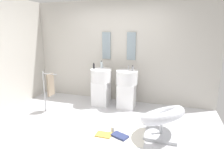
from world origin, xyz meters
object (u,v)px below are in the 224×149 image
at_px(pedestal_sink_left, 101,85).
at_px(pedestal_sink_right, 127,87).
at_px(soap_bottle_clear, 101,65).
at_px(magazine_ochre, 104,135).
at_px(soap_bottle_black, 94,66).
at_px(towel_rack, 50,86).
at_px(magazine_navy, 120,136).
at_px(soap_bottle_grey, 133,69).
at_px(coffee_mug, 113,129).
at_px(lounge_chair, 162,118).

relative_size(pedestal_sink_left, pedestal_sink_right, 1.00).
bearing_deg(pedestal_sink_right, soap_bottle_clear, 168.39).
distance_m(pedestal_sink_right, magazine_ochre, 1.48).
xyz_separation_m(magazine_ochre, soap_bottle_black, (-0.77, 1.41, 0.96)).
relative_size(towel_rack, magazine_navy, 3.27).
relative_size(pedestal_sink_left, soap_bottle_grey, 7.75).
bearing_deg(soap_bottle_grey, coffee_mug, -94.30).
bearing_deg(magazine_ochre, pedestal_sink_right, 85.03).
relative_size(pedestal_sink_right, towel_rack, 1.07).
bearing_deg(soap_bottle_black, soap_bottle_grey, -0.51).
relative_size(pedestal_sink_right, soap_bottle_grey, 7.75).
bearing_deg(pedestal_sink_left, towel_rack, -140.97).
xyz_separation_m(pedestal_sink_left, towel_rack, (-0.95, -0.77, 0.11)).
relative_size(pedestal_sink_right, magazine_navy, 3.50).
xyz_separation_m(towel_rack, coffee_mug, (1.65, -0.46, -0.56)).
bearing_deg(pedestal_sink_left, lounge_chair, -35.09).
distance_m(pedestal_sink_right, soap_bottle_clear, 0.86).
height_order(soap_bottle_black, soap_bottle_clear, soap_bottle_clear).
xyz_separation_m(pedestal_sink_left, soap_bottle_black, (-0.20, 0.02, 0.47)).
height_order(soap_bottle_black, soap_bottle_grey, soap_bottle_black).
distance_m(pedestal_sink_right, soap_bottle_grey, 0.48).
bearing_deg(soap_bottle_grey, pedestal_sink_left, -179.29).
bearing_deg(pedestal_sink_right, magazine_ochre, -93.48).
xyz_separation_m(pedestal_sink_right, lounge_chair, (0.89, -1.09, -0.17)).
distance_m(pedestal_sink_right, lounge_chair, 1.42).
bearing_deg(soap_bottle_grey, magazine_ochre, -98.71).
relative_size(towel_rack, soap_bottle_grey, 7.23).
xyz_separation_m(pedestal_sink_left, soap_bottle_grey, (0.79, 0.01, 0.46)).
height_order(pedestal_sink_right, magazine_navy, pedestal_sink_right).
bearing_deg(soap_bottle_clear, towel_rack, -134.95).
relative_size(pedestal_sink_right, lounge_chair, 0.95).
relative_size(towel_rack, soap_bottle_black, 6.67).
xyz_separation_m(towel_rack, soap_bottle_grey, (1.74, 0.78, 0.35)).
distance_m(pedestal_sink_right, coffee_mug, 1.32).
distance_m(towel_rack, soap_bottle_black, 1.15).
distance_m(coffee_mug, soap_bottle_black, 1.79).
bearing_deg(lounge_chair, pedestal_sink_right, 129.30).
height_order(pedestal_sink_left, towel_rack, pedestal_sink_left).
relative_size(pedestal_sink_left, lounge_chair, 0.95).
bearing_deg(lounge_chair, pedestal_sink_left, 144.91).
relative_size(pedestal_sink_right, soap_bottle_clear, 5.55).
relative_size(magazine_navy, soap_bottle_grey, 2.21).
relative_size(lounge_chair, coffee_mug, 9.72).
distance_m(pedestal_sink_left, towel_rack, 1.23).
bearing_deg(pedestal_sink_left, magazine_navy, -57.48).
relative_size(magazine_ochre, coffee_mug, 2.56).
bearing_deg(pedestal_sink_left, soap_bottle_clear, 105.15).
bearing_deg(soap_bottle_black, lounge_chair, -32.40).
height_order(pedestal_sink_left, soap_bottle_clear, soap_bottle_clear).
xyz_separation_m(pedestal_sink_right, soap_bottle_black, (-0.85, 0.02, 0.47)).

